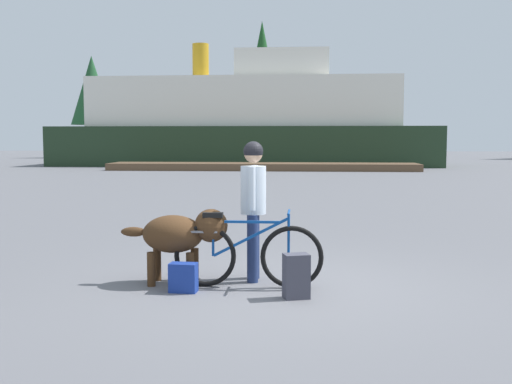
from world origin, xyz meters
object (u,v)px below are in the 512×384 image
(dog, at_px, (182,234))
(backpack, at_px, (296,276))
(handbag_pannier, at_px, (183,278))
(bicycle, at_px, (247,254))
(person_cyclist, at_px, (253,197))
(ferry_boat, at_px, (247,123))

(dog, relative_size, backpack, 2.65)
(handbag_pannier, bearing_deg, bicycle, 21.11)
(backpack, xyz_separation_m, handbag_pannier, (-1.33, 0.17, -0.08))
(handbag_pannier, bearing_deg, dog, 103.89)
(dog, distance_m, handbag_pannier, 0.61)
(person_cyclist, xyz_separation_m, handbag_pannier, (-0.77, -0.66, -0.90))
(ferry_boat, bearing_deg, dog, -85.81)
(dog, bearing_deg, person_cyclist, 17.03)
(person_cyclist, height_order, handbag_pannier, person_cyclist)
(person_cyclist, relative_size, ferry_boat, 0.07)
(person_cyclist, height_order, backpack, person_cyclist)
(backpack, height_order, handbag_pannier, backpack)
(dog, xyz_separation_m, backpack, (1.42, -0.56, -0.37))
(person_cyclist, distance_m, backpack, 1.29)
(backpack, bearing_deg, ferry_boat, 96.47)
(bicycle, distance_m, handbag_pannier, 0.81)
(dog, relative_size, handbag_pannier, 3.90)
(person_cyclist, bearing_deg, handbag_pannier, -139.38)
(ferry_boat, bearing_deg, bicycle, -84.44)
(dog, height_order, backpack, dog)
(person_cyclist, bearing_deg, backpack, -55.99)
(bicycle, height_order, person_cyclist, person_cyclist)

